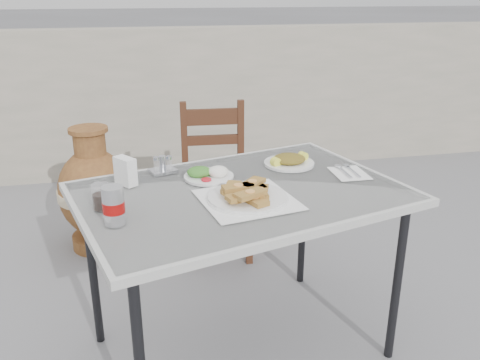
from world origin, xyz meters
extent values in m
plane|color=slate|center=(0.00, 0.00, 0.00)|extent=(80.00, 80.00, 0.00)
cylinder|color=black|center=(0.71, -0.14, 0.36)|extent=(0.04, 0.04, 0.71)
cylinder|color=black|center=(-0.52, 0.24, 0.36)|extent=(0.04, 0.04, 0.71)
cylinder|color=black|center=(0.53, 0.52, 0.36)|extent=(0.04, 0.04, 0.71)
cube|color=white|center=(0.09, 0.05, 0.74)|extent=(1.42, 1.14, 0.03)
cube|color=white|center=(0.09, 0.05, 0.76)|extent=(1.38, 1.09, 0.01)
cube|color=white|center=(0.09, -0.06, 0.76)|extent=(0.39, 0.39, 0.00)
cylinder|color=white|center=(0.09, -0.06, 0.77)|extent=(0.29, 0.29, 0.01)
cylinder|color=white|center=(0.09, -0.06, 0.76)|extent=(0.30, 0.30, 0.01)
cylinder|color=white|center=(-0.01, 0.20, 0.76)|extent=(0.21, 0.21, 0.01)
ellipsoid|color=white|center=(0.03, 0.20, 0.79)|extent=(0.08, 0.08, 0.05)
ellipsoid|color=#31651D|center=(-0.05, 0.21, 0.79)|extent=(0.10, 0.09, 0.04)
cylinder|color=red|center=(-0.03, 0.15, 0.77)|extent=(0.04, 0.04, 0.01)
cylinder|color=white|center=(0.37, 0.30, 0.76)|extent=(0.22, 0.22, 0.01)
ellipsoid|color=#2B701C|center=(0.37, 0.30, 0.79)|extent=(0.15, 0.13, 0.04)
cylinder|color=yellow|center=(0.29, 0.27, 0.79)|extent=(0.05, 0.04, 0.04)
cylinder|color=yellow|center=(0.44, 0.32, 0.79)|extent=(0.05, 0.04, 0.04)
cylinder|color=silver|center=(-0.39, -0.16, 0.82)|extent=(0.07, 0.07, 0.13)
cylinder|color=#AE0D0C|center=(-0.39, -0.16, 0.82)|extent=(0.07, 0.07, 0.04)
cylinder|color=silver|center=(-0.39, -0.16, 0.89)|extent=(0.07, 0.07, 0.00)
cylinder|color=white|center=(-0.44, -0.02, 0.80)|extent=(0.06, 0.06, 0.09)
cylinder|color=black|center=(-0.44, -0.02, 0.79)|extent=(0.06, 0.06, 0.06)
cube|color=white|center=(-0.35, 0.20, 0.82)|extent=(0.09, 0.10, 0.11)
cube|color=#1656AC|center=(-0.32, 0.22, 0.81)|extent=(0.04, 0.05, 0.06)
cube|color=silver|center=(-0.19, 0.32, 0.77)|extent=(0.13, 0.11, 0.01)
cylinder|color=white|center=(-0.22, 0.30, 0.80)|extent=(0.03, 0.03, 0.06)
cylinder|color=white|center=(-0.17, 0.30, 0.80)|extent=(0.03, 0.03, 0.06)
cylinder|color=silver|center=(-0.19, 0.34, 0.80)|extent=(0.03, 0.03, 0.05)
cube|color=white|center=(0.58, 0.13, 0.76)|extent=(0.14, 0.18, 0.00)
cube|color=silver|center=(0.56, 0.13, 0.77)|extent=(0.01, 0.14, 0.00)
ellipsoid|color=silver|center=(0.56, 0.21, 0.77)|extent=(0.04, 0.05, 0.01)
cube|color=silver|center=(0.60, 0.13, 0.77)|extent=(0.01, 0.14, 0.00)
cube|color=silver|center=(0.60, 0.21, 0.77)|extent=(0.02, 0.04, 0.00)
cube|color=#331B0D|center=(-0.04, 0.79, 0.21)|extent=(0.04, 0.04, 0.42)
cube|color=#331B0D|center=(0.30, 0.77, 0.21)|extent=(0.04, 0.04, 0.42)
cube|color=#331B0D|center=(-0.01, 1.13, 0.21)|extent=(0.04, 0.04, 0.42)
cube|color=#331B0D|center=(0.32, 1.10, 0.21)|extent=(0.04, 0.04, 0.42)
cube|color=#5F1314|center=(0.14, 0.95, 0.44)|extent=(0.42, 0.42, 0.05)
cube|color=#331B0D|center=(-0.01, 1.13, 0.65)|extent=(0.04, 0.04, 0.47)
cube|color=#331B0D|center=(0.32, 1.10, 0.65)|extent=(0.04, 0.04, 0.47)
cube|color=#331B0D|center=(0.15, 1.12, 0.79)|extent=(0.37, 0.05, 0.09)
cube|color=#331B0D|center=(0.15, 1.12, 0.65)|extent=(0.37, 0.05, 0.06)
cylinder|color=brown|center=(-0.55, 1.17, 0.04)|extent=(0.32, 0.32, 0.08)
ellipsoid|color=brown|center=(-0.55, 1.17, 0.36)|extent=(0.43, 0.43, 0.53)
cylinder|color=beige|center=(-0.55, 1.17, 0.36)|extent=(0.43, 0.43, 0.06)
cylinder|color=brown|center=(-0.55, 1.17, 0.65)|extent=(0.18, 0.18, 0.16)
cylinder|color=brown|center=(-0.55, 1.17, 0.74)|extent=(0.22, 0.22, 0.03)
cube|color=#A6998A|center=(0.00, 2.50, 0.60)|extent=(6.00, 0.25, 1.20)
camera|label=1|loc=(-0.31, -1.75, 1.50)|focal=38.00mm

